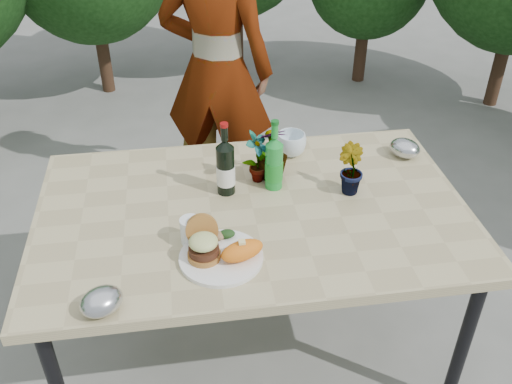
{
  "coord_description": "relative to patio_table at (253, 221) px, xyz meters",
  "views": [
    {
      "loc": [
        -0.24,
        -1.68,
        2.02
      ],
      "look_at": [
        0.0,
        -0.08,
        0.88
      ],
      "focal_mm": 40.0,
      "sensor_mm": 36.0,
      "label": 1
    }
  ],
  "objects": [
    {
      "name": "seedling_right",
      "position": [
        0.11,
        0.2,
        0.17
      ],
      "size": [
        0.14,
        0.14,
        0.22
      ],
      "primitive_type": "imported",
      "rotation": [
        0.0,
        0.0,
        3.31
      ],
      "color": "#2B5F20",
      "rests_on": "patio_table"
    },
    {
      "name": "foil_packet_left",
      "position": [
        -0.52,
        -0.44,
        0.1
      ],
      "size": [
        0.17,
        0.16,
        0.08
      ],
      "primitive_type": "ellipsoid",
      "rotation": [
        0.0,
        0.0,
        0.54
      ],
      "color": "#B0B2B7",
      "rests_on": "patio_table"
    },
    {
      "name": "sweet_potato",
      "position": [
        -0.08,
        -0.28,
        0.1
      ],
      "size": [
        0.17,
        0.12,
        0.06
      ],
      "primitive_type": "ellipsoid",
      "rotation": [
        0.0,
        0.0,
        0.35
      ],
      "color": "orange",
      "rests_on": "dinner_plate"
    },
    {
      "name": "foil_packet_right",
      "position": [
        0.69,
        0.27,
        0.1
      ],
      "size": [
        0.17,
        0.17,
        0.08
      ],
      "primitive_type": "ellipsoid",
      "rotation": [
        0.0,
        0.0,
        2.3
      ],
      "color": "#B4B6BB",
      "rests_on": "patio_table"
    },
    {
      "name": "grilled_veg",
      "position": [
        -0.13,
        -0.17,
        0.09
      ],
      "size": [
        0.08,
        0.05,
        0.03
      ],
      "color": "olive",
      "rests_on": "dinner_plate"
    },
    {
      "name": "ground",
      "position": [
        0.0,
        0.0,
        -0.69
      ],
      "size": [
        80.0,
        80.0,
        0.0
      ],
      "primitive_type": "plane",
      "color": "slate",
      "rests_on": "ground"
    },
    {
      "name": "burger_stack",
      "position": [
        -0.2,
        -0.24,
        0.12
      ],
      "size": [
        0.11,
        0.16,
        0.11
      ],
      "color": "#B7722D",
      "rests_on": "dinner_plate"
    },
    {
      "name": "blue_bowl",
      "position": [
        0.22,
        0.36,
        0.11
      ],
      "size": [
        0.15,
        0.15,
        0.1
      ],
      "primitive_type": "imported",
      "rotation": [
        0.0,
        0.0,
        0.21
      ],
      "color": "white",
      "rests_on": "patio_table"
    },
    {
      "name": "person",
      "position": [
        -0.03,
        1.11,
        0.14
      ],
      "size": [
        0.71,
        0.59,
        1.66
      ],
      "primitive_type": "imported",
      "rotation": [
        0.0,
        0.0,
        2.76
      ],
      "color": "#98614C",
      "rests_on": "ground"
    },
    {
      "name": "wine_bottle",
      "position": [
        -0.09,
        0.12,
        0.17
      ],
      "size": [
        0.07,
        0.07,
        0.3
      ],
      "rotation": [
        0.0,
        0.0,
        -0.37
      ],
      "color": "black",
      "rests_on": "patio_table"
    },
    {
      "name": "plastic_cup",
      "position": [
        -0.24,
        -0.16,
        0.1
      ],
      "size": [
        0.07,
        0.07,
        0.09
      ],
      "primitive_type": "cylinder",
      "color": "white",
      "rests_on": "patio_table"
    },
    {
      "name": "sparkling_water",
      "position": [
        0.1,
        0.13,
        0.16
      ],
      "size": [
        0.07,
        0.07,
        0.29
      ],
      "rotation": [
        0.0,
        0.0,
        0.24
      ],
      "color": "#1A9230",
      "rests_on": "patio_table"
    },
    {
      "name": "seedling_mid",
      "position": [
        0.38,
        0.06,
        0.16
      ],
      "size": [
        0.12,
        0.13,
        0.2
      ],
      "primitive_type": "imported",
      "rotation": [
        0.0,
        0.0,
        1.97
      ],
      "color": "#286121",
      "rests_on": "patio_table"
    },
    {
      "name": "dinner_plate",
      "position": [
        -0.14,
        -0.26,
        0.06
      ],
      "size": [
        0.28,
        0.28,
        0.01
      ],
      "primitive_type": "cylinder",
      "color": "white",
      "rests_on": "patio_table"
    },
    {
      "name": "patio_table",
      "position": [
        0.0,
        0.0,
        0.0
      ],
      "size": [
        1.6,
        1.0,
        0.75
      ],
      "color": "tan",
      "rests_on": "ground"
    },
    {
      "name": "seedling_left",
      "position": [
        0.04,
        0.18,
        0.17
      ],
      "size": [
        0.13,
        0.14,
        0.22
      ],
      "primitive_type": "imported",
      "rotation": [
        0.0,
        0.0,
        0.81
      ],
      "color": "#20581E",
      "rests_on": "patio_table"
    }
  ]
}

